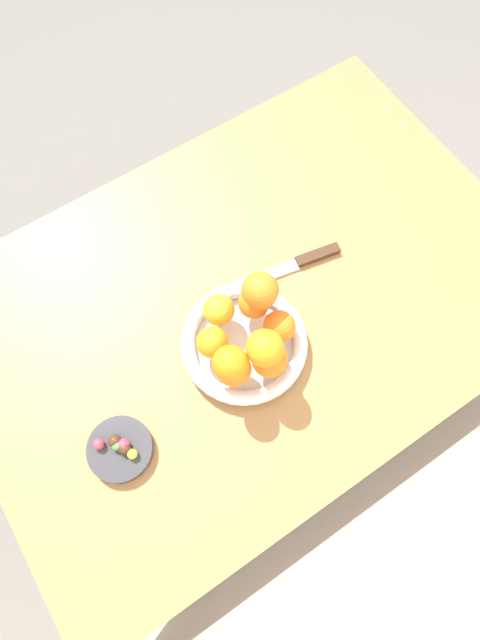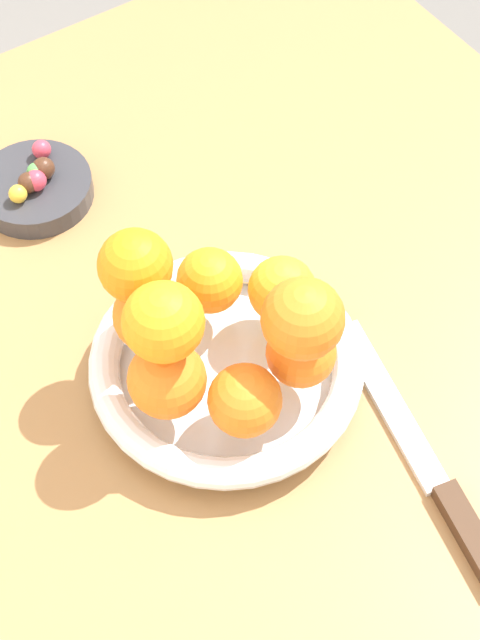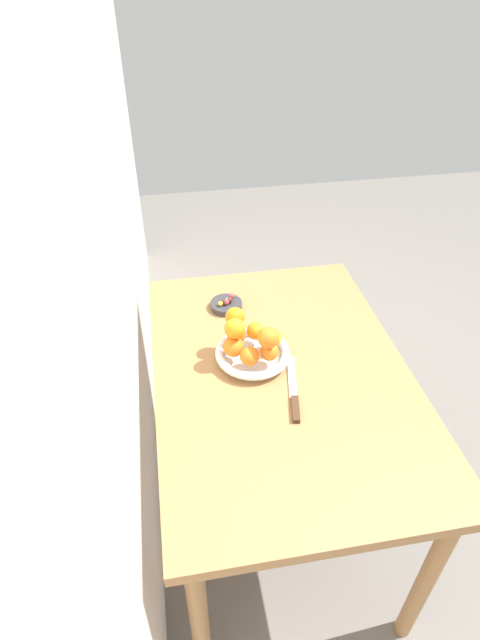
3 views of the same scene
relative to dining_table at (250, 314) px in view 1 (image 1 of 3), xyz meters
name	(u,v)px [view 1 (image 1 of 3)]	position (x,y,z in m)	size (l,w,h in m)	color
ground_plane	(246,386)	(0.00, 0.00, -0.65)	(6.00, 6.00, 0.00)	slate
dining_table	(250,314)	(0.00, 0.00, 0.00)	(1.10, 0.76, 0.74)	#9E7042
fruit_bowl	(244,343)	(0.07, 0.08, 0.11)	(0.23, 0.23, 0.04)	silver
candy_dish	(120,449)	(0.34, 0.12, 0.10)	(0.11, 0.11, 0.02)	#333338
orange_0	(234,369)	(0.11, 0.12, 0.16)	(0.06, 0.06, 0.06)	orange
orange_1	(270,360)	(0.05, 0.14, 0.16)	(0.06, 0.06, 0.06)	orange
orange_2	(279,327)	(0.01, 0.10, 0.16)	(0.06, 0.06, 0.06)	orange
orange_3	(254,303)	(0.02, 0.04, 0.16)	(0.06, 0.06, 0.06)	orange
orange_4	(219,310)	(0.08, 0.01, 0.16)	(0.06, 0.06, 0.06)	orange
orange_5	(212,342)	(0.12, 0.06, 0.16)	(0.06, 0.06, 0.06)	orange
orange_6	(230,363)	(0.12, 0.12, 0.22)	(0.06, 0.06, 0.06)	orange
orange_7	(260,290)	(0.01, 0.04, 0.22)	(0.06, 0.06, 0.06)	orange
orange_8	(265,348)	(0.06, 0.13, 0.22)	(0.06, 0.06, 0.06)	orange
candy_ball_0	(117,445)	(0.34, 0.11, 0.12)	(0.02, 0.02, 0.02)	#4C9947
candy_ball_1	(125,449)	(0.33, 0.12, 0.12)	(0.02, 0.02, 0.02)	#472819
candy_ball_2	(132,454)	(0.33, 0.14, 0.12)	(0.02, 0.02, 0.02)	gold
candy_ball_3	(124,445)	(0.33, 0.12, 0.12)	(0.02, 0.02, 0.02)	#C6384C
candy_ball_4	(99,444)	(0.36, 0.09, 0.12)	(0.02, 0.02, 0.02)	#C6384C
candy_ball_5	(115,441)	(0.34, 0.10, 0.12)	(0.02, 0.02, 0.02)	#472819
knife	(290,267)	(-0.10, -0.01, 0.09)	(0.26, 0.07, 0.01)	#3F2819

